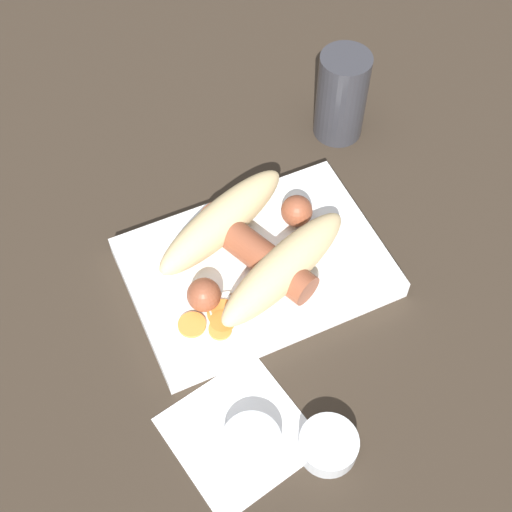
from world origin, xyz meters
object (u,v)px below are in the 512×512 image
at_px(sausage, 252,251).
at_px(drink_glass, 342,96).
at_px(condiment_cup_near, 252,444).
at_px(bread_roll, 252,244).
at_px(food_tray, 256,268).
at_px(condiment_cup_far, 328,446).

bearing_deg(sausage, drink_glass, -141.16).
bearing_deg(sausage, condiment_cup_near, 65.31).
bearing_deg(drink_glass, bread_roll, 38.18).
bearing_deg(condiment_cup_near, sausage, -114.69).
bearing_deg(condiment_cup_near, food_tray, -115.88).
height_order(food_tray, bread_roll, bread_roll).
xyz_separation_m(food_tray, condiment_cup_far, (0.02, 0.20, -0.00)).
bearing_deg(condiment_cup_far, drink_glass, -119.55).
xyz_separation_m(sausage, condiment_cup_near, (0.08, 0.18, -0.03)).
bearing_deg(condiment_cup_far, bread_roll, -95.36).
xyz_separation_m(sausage, drink_glass, (-0.18, -0.15, 0.02)).
height_order(bread_roll, condiment_cup_far, bread_roll).
relative_size(bread_roll, condiment_cup_near, 3.86).
height_order(condiment_cup_near, drink_glass, drink_glass).
height_order(bread_roll, drink_glass, drink_glass).
bearing_deg(sausage, food_tray, 138.85).
bearing_deg(food_tray, sausage, -41.15).
xyz_separation_m(food_tray, bread_roll, (0.00, -0.01, 0.03)).
xyz_separation_m(condiment_cup_near, condiment_cup_far, (-0.06, 0.03, 0.00)).
height_order(sausage, drink_glass, drink_glass).
relative_size(condiment_cup_far, drink_glass, 0.48).
bearing_deg(condiment_cup_far, condiment_cup_near, -25.88).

